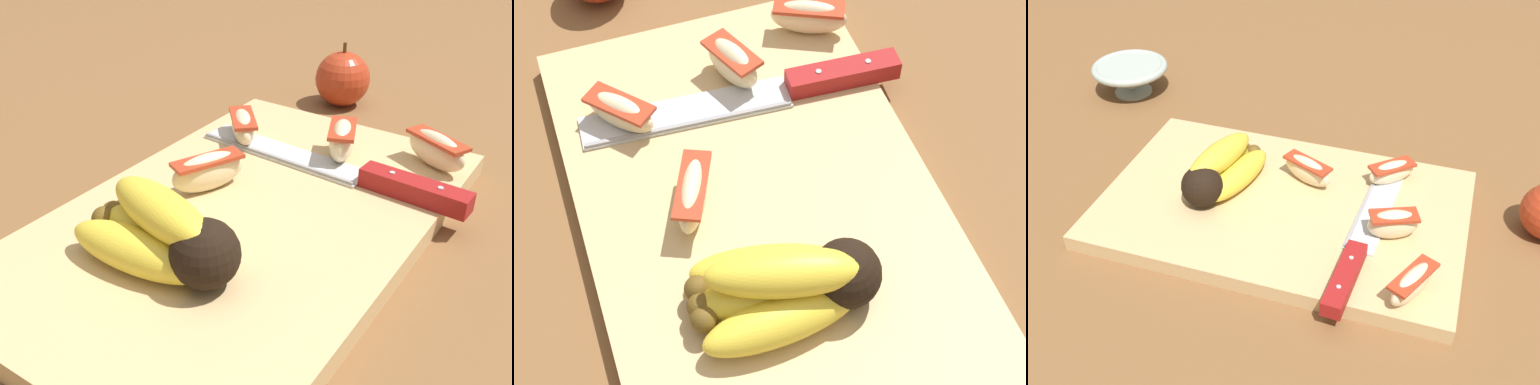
{
  "view_description": "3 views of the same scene",
  "coord_description": "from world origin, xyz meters",
  "views": [
    {
      "loc": [
        0.37,
        0.25,
        0.3
      ],
      "look_at": [
        0.04,
        0.03,
        0.06
      ],
      "focal_mm": 42.81,
      "sensor_mm": 36.0,
      "label": 1
    },
    {
      "loc": [
        0.38,
        -0.12,
        0.56
      ],
      "look_at": [
        0.03,
        0.0,
        0.05
      ],
      "focal_mm": 58.97,
      "sensor_mm": 36.0,
      "label": 2
    },
    {
      "loc": [
        -0.16,
        0.55,
        0.49
      ],
      "look_at": [
        0.01,
        0.02,
        0.06
      ],
      "focal_mm": 42.39,
      "sensor_mm": 36.0,
      "label": 3
    }
  ],
  "objects": [
    {
      "name": "ground_plane",
      "position": [
        0.0,
        0.0,
        0.0
      ],
      "size": [
        6.0,
        6.0,
        0.0
      ],
      "primitive_type": "plane",
      "color": "brown"
    },
    {
      "name": "cutting_board",
      "position": [
        0.02,
        0.0,
        0.01
      ],
      "size": [
        0.44,
        0.28,
        0.02
      ],
      "primitive_type": "cube",
      "color": "tan",
      "rests_on": "ground_plane"
    },
    {
      "name": "banana_bunch",
      "position": [
        0.1,
        -0.01,
        0.04
      ],
      "size": [
        0.1,
        0.14,
        0.06
      ],
      "color": "black",
      "rests_on": "cutting_board"
    },
    {
      "name": "chefs_knife",
      "position": [
        -0.09,
        0.06,
        0.03
      ],
      "size": [
        0.05,
        0.28,
        0.02
      ],
      "color": "silver",
      "rests_on": "cutting_board"
    },
    {
      "name": "apple_wedge_near",
      "position": [
        -0.0,
        -0.05,
        0.04
      ],
      "size": [
        0.07,
        0.05,
        0.04
      ],
      "color": "beige",
      "rests_on": "cutting_board"
    },
    {
      "name": "apple_wedge_middle",
      "position": [
        -0.1,
        -0.08,
        0.04
      ],
      "size": [
        0.06,
        0.06,
        0.03
      ],
      "color": "beige",
      "rests_on": "cutting_board"
    },
    {
      "name": "apple_wedge_far",
      "position": [
        -0.12,
        0.02,
        0.04
      ],
      "size": [
        0.06,
        0.04,
        0.04
      ],
      "color": "beige",
      "rests_on": "cutting_board"
    },
    {
      "name": "apple_wedge_extra",
      "position": [
        -0.16,
        0.1,
        0.04
      ],
      "size": [
        0.05,
        0.07,
        0.03
      ],
      "color": "beige",
      "rests_on": "cutting_board"
    }
  ]
}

